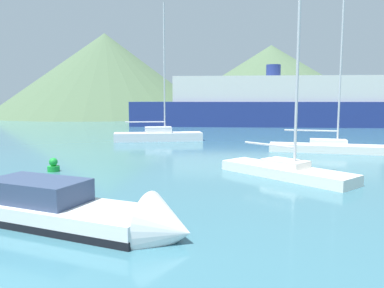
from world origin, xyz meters
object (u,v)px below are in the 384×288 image
sailboat_inner (158,135)px  buoy_marker (53,166)px  sailboat_middle (285,168)px  ferry_distant (273,104)px  sailboat_outer (328,146)px  motorboat_near (74,213)px

sailboat_inner → buoy_marker: bearing=-114.0°
sailboat_middle → ferry_distant: size_ratio=0.24×
sailboat_outer → buoy_marker: bearing=-141.7°
motorboat_near → buoy_marker: motorboat_near is taller
sailboat_middle → sailboat_outer: bearing=108.6°
sailboat_middle → buoy_marker: sailboat_middle is taller
sailboat_middle → ferry_distant: bearing=128.4°
sailboat_outer → ferry_distant: bearing=100.8°
sailboat_outer → buoy_marker: size_ratio=15.33×
motorboat_near → sailboat_outer: 18.87m
motorboat_near → ferry_distant: ferry_distant is taller
sailboat_inner → motorboat_near: bearing=-99.5°
sailboat_outer → sailboat_inner: bearing=164.3°
sailboat_middle → sailboat_outer: sailboat_outer is taller
sailboat_inner → ferry_distant: 23.41m
motorboat_near → ferry_distant: 42.78m
motorboat_near → buoy_marker: size_ratio=11.43×
sailboat_middle → sailboat_outer: size_ratio=0.90×
sailboat_outer → buoy_marker: (-12.55, -11.31, -0.13)m
sailboat_middle → motorboat_near: bearing=-89.0°
buoy_marker → sailboat_outer: bearing=42.0°
sailboat_inner → buoy_marker: sailboat_inner is taller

